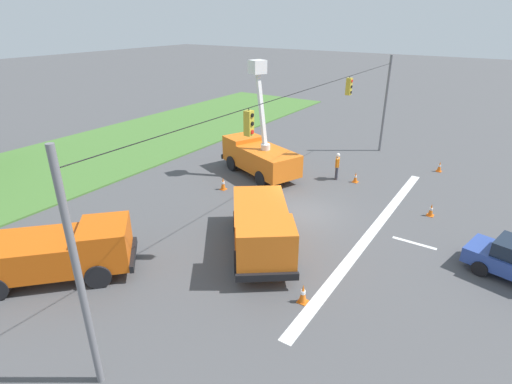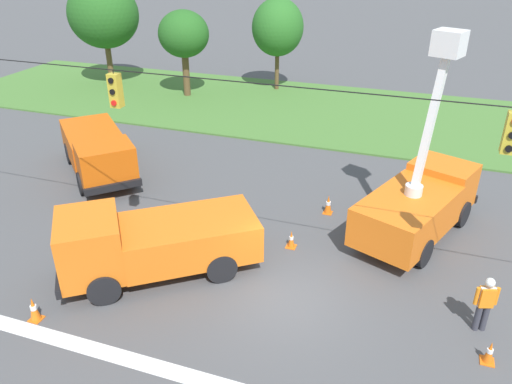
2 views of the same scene
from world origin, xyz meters
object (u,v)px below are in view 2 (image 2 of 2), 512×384
(utility_truck_support_far, at_px, (153,241))
(traffic_cone_mid_right, at_px, (328,204))
(traffic_cone_foreground_left, at_px, (34,309))
(utility_truck_bucket_lift, at_px, (420,200))
(traffic_cone_near_bucket, at_px, (490,352))
(tree_far_west, at_px, (103,14))
(utility_truck_support_near, at_px, (98,150))
(road_worker, at_px, (485,301))
(tree_centre, at_px, (278,27))
(traffic_cone_foreground_right, at_px, (291,239))
(tree_west, at_px, (184,35))

(utility_truck_support_far, distance_m, traffic_cone_mid_right, 7.36)
(utility_truck_support_far, xyz_separation_m, traffic_cone_foreground_left, (-2.15, -3.18, -0.83))
(utility_truck_bucket_lift, bearing_deg, traffic_cone_near_bucket, -69.50)
(utility_truck_support_far, bearing_deg, tree_far_west, 126.87)
(utility_truck_support_near, relative_size, traffic_cone_foreground_left, 8.03)
(traffic_cone_near_bucket, bearing_deg, road_worker, 97.82)
(tree_far_west, bearing_deg, traffic_cone_near_bucket, -38.94)
(tree_far_west, bearing_deg, traffic_cone_mid_right, -35.44)
(utility_truck_support_near, height_order, road_worker, utility_truck_support_near)
(tree_far_west, distance_m, traffic_cone_foreground_left, 25.97)
(traffic_cone_foreground_left, bearing_deg, traffic_cone_near_bucket, 11.83)
(road_worker, relative_size, traffic_cone_foreground_left, 2.28)
(tree_far_west, distance_m, utility_truck_bucket_lift, 26.59)
(tree_centre, height_order, traffic_cone_foreground_right, tree_centre)
(utility_truck_support_far, relative_size, traffic_cone_foreground_right, 9.98)
(utility_truck_bucket_lift, height_order, road_worker, utility_truck_bucket_lift)
(tree_centre, relative_size, utility_truck_support_far, 0.95)
(road_worker, xyz_separation_m, traffic_cone_foreground_left, (-12.11, -3.80, -0.61))
(utility_truck_support_near, xyz_separation_m, traffic_cone_near_bucket, (16.34, -6.52, -0.84))
(tree_centre, bearing_deg, utility_truck_support_near, -102.85)
(tree_centre, bearing_deg, traffic_cone_foreground_right, -71.41)
(traffic_cone_foreground_right, xyz_separation_m, traffic_cone_near_bucket, (6.31, -3.51, 0.01))
(tree_west, relative_size, tree_centre, 0.91)
(tree_far_west, bearing_deg, traffic_cone_foreground_left, -61.29)
(utility_truck_support_far, height_order, traffic_cone_near_bucket, utility_truck_support_far)
(road_worker, relative_size, traffic_cone_foreground_right, 2.70)
(tree_centre, distance_m, traffic_cone_foreground_right, 20.44)
(utility_truck_support_far, bearing_deg, utility_truck_bucket_lift, 33.72)
(utility_truck_support_near, relative_size, traffic_cone_mid_right, 7.93)
(tree_far_west, height_order, traffic_cone_foreground_left, tree_far_west)
(utility_truck_bucket_lift, bearing_deg, tree_far_west, 148.04)
(tree_west, distance_m, traffic_cone_mid_right, 18.17)
(utility_truck_bucket_lift, relative_size, road_worker, 4.13)
(tree_far_west, xyz_separation_m, tree_centre, (11.86, 2.66, -0.64))
(traffic_cone_foreground_left, relative_size, traffic_cone_foreground_right, 1.18)
(tree_centre, relative_size, traffic_cone_foreground_right, 9.51)
(tree_centre, bearing_deg, traffic_cone_near_bucket, -60.57)
(traffic_cone_mid_right, relative_size, traffic_cone_near_bucket, 1.16)
(utility_truck_bucket_lift, xyz_separation_m, traffic_cone_mid_right, (-3.37, 0.43, -1.01))
(utility_truck_support_near, relative_size, traffic_cone_foreground_right, 9.50)
(tree_west, bearing_deg, traffic_cone_near_bucket, -46.55)
(traffic_cone_foreground_left, height_order, traffic_cone_near_bucket, traffic_cone_foreground_left)
(tree_west, height_order, traffic_cone_foreground_right, tree_west)
(traffic_cone_foreground_left, bearing_deg, tree_far_west, 118.71)
(road_worker, bearing_deg, utility_truck_support_far, -176.45)
(tree_west, distance_m, tree_centre, 6.36)
(road_worker, distance_m, traffic_cone_foreground_right, 6.58)
(tree_centre, distance_m, traffic_cone_near_bucket, 26.15)
(traffic_cone_mid_right, bearing_deg, traffic_cone_foreground_right, -104.51)
(traffic_cone_foreground_right, bearing_deg, traffic_cone_near_bucket, -29.08)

